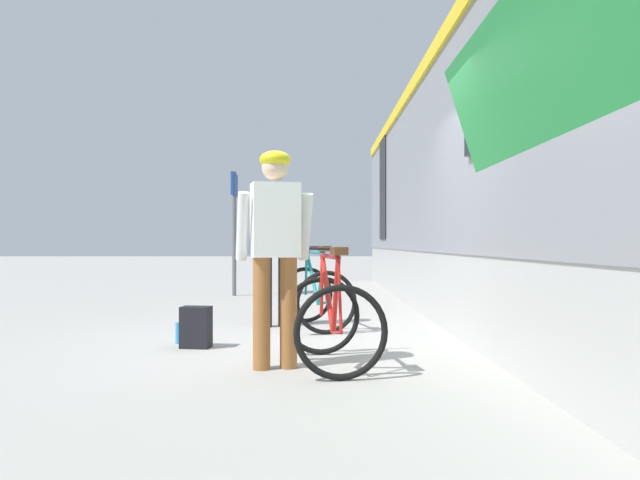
# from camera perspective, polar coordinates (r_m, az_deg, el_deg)

# --- Properties ---
(ground_plane) EXTENTS (80.00, 80.00, 0.00)m
(ground_plane) POSITION_cam_1_polar(r_m,az_deg,el_deg) (6.00, -0.02, -10.04)
(ground_plane) COLOR #A09E99
(train_car) EXTENTS (3.29, 18.39, 3.88)m
(train_car) POSITION_cam_1_polar(r_m,az_deg,el_deg) (7.28, 24.01, 7.22)
(train_car) COLOR gray
(train_car) RESTS_ON ground
(cyclist_near_in_white) EXTENTS (0.65, 0.40, 1.76)m
(cyclist_near_in_white) POSITION_cam_1_polar(r_m,az_deg,el_deg) (4.77, -4.38, 0.17)
(cyclist_near_in_white) COLOR #935B2D
(cyclist_near_in_white) RESTS_ON ground
(cyclist_far_in_blue) EXTENTS (0.66, 0.43, 1.76)m
(cyclist_far_in_blue) POSITION_cam_1_polar(r_m,az_deg,el_deg) (7.17, -4.38, 0.01)
(cyclist_far_in_blue) COLOR #232328
(cyclist_far_in_blue) RESTS_ON ground
(bicycle_near_red) EXTENTS (0.85, 1.16, 0.99)m
(bicycle_near_red) POSITION_cam_1_polar(r_m,az_deg,el_deg) (4.87, 1.01, -7.53)
(bicycle_near_red) COLOR black
(bicycle_near_red) RESTS_ON ground
(bicycle_far_teal) EXTENTS (0.95, 1.21, 0.99)m
(bicycle_far_teal) POSITION_cam_1_polar(r_m,az_deg,el_deg) (7.04, -0.44, -5.30)
(bicycle_far_teal) COLOR black
(bicycle_far_teal) RESTS_ON ground
(backpack_on_platform) EXTENTS (0.30, 0.22, 0.40)m
(backpack_on_platform) POSITION_cam_1_polar(r_m,az_deg,el_deg) (5.88, -11.93, -8.26)
(backpack_on_platform) COLOR black
(backpack_on_platform) RESTS_ON ground
(water_bottle_near_the_bikes) EXTENTS (0.06, 0.06, 0.21)m
(water_bottle_near_the_bikes) POSITION_cam_1_polar(r_m,az_deg,el_deg) (7.24, 1.16, -7.51)
(water_bottle_near_the_bikes) COLOR red
(water_bottle_near_the_bikes) RESTS_ON ground
(water_bottle_by_the_backpack) EXTENTS (0.07, 0.07, 0.21)m
(water_bottle_by_the_backpack) POSITION_cam_1_polar(r_m,az_deg,el_deg) (6.16, -13.50, -8.77)
(water_bottle_by_the_backpack) COLOR #338CCC
(water_bottle_by_the_backpack) RESTS_ON ground
(platform_sign_post) EXTENTS (0.08, 0.70, 2.40)m
(platform_sign_post) POSITION_cam_1_polar(r_m,az_deg,el_deg) (11.50, -8.31, 2.72)
(platform_sign_post) COLOR #595B60
(platform_sign_post) RESTS_ON ground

